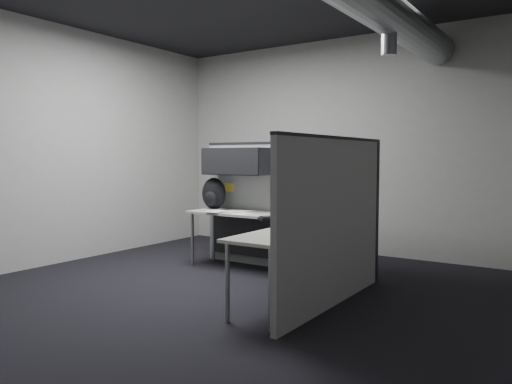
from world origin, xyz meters
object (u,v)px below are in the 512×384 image
Objects in this scene: monitor at (329,200)px; phone at (297,227)px; backpack at (214,194)px; keyboard at (280,218)px; desk at (276,228)px.

monitor is 1.65× the size of phone.
keyboard is at bearing -18.12° from backpack.
phone is at bearing -65.04° from monitor.
keyboard is at bearing -130.52° from monitor.
keyboard is at bearing -40.10° from desk.
desk is 7.49× the size of phone.
keyboard reaches higher than desk.
monitor reaches higher than backpack.
monitor is at bearing -4.13° from backpack.
backpack reaches higher than phone.
desk is at bearing -143.34° from monitor.
backpack reaches higher than desk.
monitor is 1.02m from phone.
desk is 1.08m from phone.
monitor reaches higher than desk.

